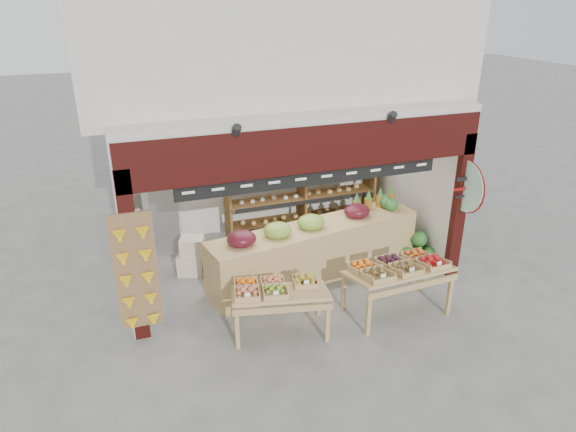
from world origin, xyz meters
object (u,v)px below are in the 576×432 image
Objects in this scene: cardboard_stack at (205,260)px; watermelon_pile at (416,250)px; back_shelving at (302,182)px; refrigerator at (163,213)px; display_table_left at (273,290)px; display_table_right at (398,268)px; mid_counter at (315,249)px.

cardboard_stack is 4.03m from watermelon_pile.
back_shelving is 2.88m from refrigerator.
display_table_right is at bearing -5.00° from display_table_left.
display_table_right is 2.10× the size of watermelon_pile.
refrigerator is 0.39× the size of mid_counter.
mid_counter is (2.40, -1.99, -0.26)m from refrigerator.
watermelon_pile is (3.92, -0.91, -0.04)m from cardboard_stack.
refrigerator is 3.13m from mid_counter.
refrigerator is 1.41m from cardboard_stack.
display_table_right is at bearing -41.19° from cardboard_stack.
refrigerator reaches higher than watermelon_pile.
display_table_left reaches higher than watermelon_pile.
refrigerator is 3.51m from display_table_left.
refrigerator is 4.97m from watermelon_pile.
refrigerator is (-2.85, 0.19, -0.38)m from back_shelving.
display_table_right is at bearing -132.61° from watermelon_pile.
back_shelving is 1.95m from mid_counter.
mid_counter is (-0.45, -1.80, -0.63)m from back_shelving.
display_table_left is (1.18, -3.31, -0.09)m from refrigerator.
refrigerator is 0.98× the size of display_table_right.
watermelon_pile is (2.07, -0.10, -0.32)m from mid_counter.
mid_counter is 2.58× the size of display_table_left.
refrigerator is 4.72m from display_table_right.
watermelon_pile is at bearing -10.71° from refrigerator.
mid_counter is (1.85, -0.81, 0.28)m from cardboard_stack.
display_table_left is (-1.22, -1.32, 0.17)m from mid_counter.
display_table_right is (0.34, -3.29, -0.37)m from back_shelving.
display_table_right is at bearing -84.09° from back_shelving.
mid_counter is at bearing -103.94° from back_shelving.
display_table_left is 2.02m from display_table_right.
cardboard_stack is at bearing 106.44° from display_table_left.
back_shelving reaches higher than mid_counter.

